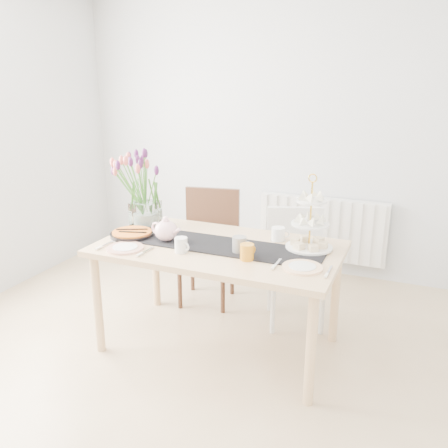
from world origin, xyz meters
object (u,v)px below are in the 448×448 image
at_px(radiator, 322,229).
at_px(tulip_vase, 144,177).
at_px(chair_brown, 209,236).
at_px(chair_white, 295,257).
at_px(mug_grey, 239,245).
at_px(mug_white, 181,245).
at_px(dining_table, 219,256).
at_px(cake_stand, 310,230).
at_px(tart_tin, 132,234).
at_px(cream_jug, 278,234).
at_px(mug_orange, 247,252).
at_px(teapot, 166,231).
at_px(plate_left, 125,248).
at_px(plate_right, 302,267).

distance_m(radiator, tulip_vase, 1.86).
xyz_separation_m(chair_brown, chair_white, (0.76, -0.08, -0.04)).
bearing_deg(mug_grey, mug_white, -163.97).
height_order(dining_table, cake_stand, cake_stand).
bearing_deg(tart_tin, tulip_vase, 100.68).
distance_m(cream_jug, mug_orange, 0.43).
distance_m(cake_stand, teapot, 0.96).
xyz_separation_m(chair_brown, cream_jug, (0.72, -0.44, 0.25)).
distance_m(cake_stand, plate_left, 1.21).
distance_m(chair_brown, teapot, 0.81).
distance_m(radiator, cake_stand, 1.49).
distance_m(chair_white, cake_stand, 0.62).
height_order(tart_tin, mug_orange, mug_orange).
relative_size(tart_tin, mug_white, 3.14).
relative_size(tulip_vase, plate_right, 2.79).
distance_m(cake_stand, mug_orange, 0.46).
bearing_deg(radiator, plate_right, -82.53).
height_order(tart_tin, mug_grey, mug_grey).
height_order(radiator, dining_table, same).
bearing_deg(tulip_vase, cream_jug, 2.63).
bearing_deg(mug_grey, tart_tin, 173.68).
relative_size(dining_table, tart_tin, 5.21).
distance_m(chair_white, tart_tin, 1.24).
bearing_deg(mug_orange, tart_tin, 105.15).
relative_size(radiator, plate_left, 4.94).
bearing_deg(tart_tin, chair_white, 33.74).
bearing_deg(dining_table, mug_grey, -22.00).
bearing_deg(tulip_vase, plate_left, -73.18).
xyz_separation_m(cake_stand, mug_orange, (-0.31, -0.33, -0.08)).
xyz_separation_m(chair_white, tulip_vase, (-1.06, -0.41, 0.61)).
distance_m(radiator, chair_brown, 1.18).
height_order(chair_white, tart_tin, chair_white).
height_order(plate_left, plate_right, same).
relative_size(chair_white, cream_jug, 9.35).
relative_size(radiator, dining_table, 0.75).
distance_m(radiator, mug_grey, 1.70).
relative_size(tart_tin, plate_left, 1.26).
bearing_deg(mug_orange, dining_table, 79.67).
relative_size(dining_table, cake_stand, 3.59).
xyz_separation_m(cream_jug, plate_right, (0.28, -0.42, -0.04)).
distance_m(chair_white, teapot, 1.05).
relative_size(tart_tin, plate_right, 1.28).
height_order(cream_jug, mug_grey, mug_grey).
height_order(chair_white, mug_orange, chair_white).
xyz_separation_m(cream_jug, mug_white, (-0.50, -0.46, 0.00)).
relative_size(mug_grey, mug_white, 1.10).
relative_size(chair_white, teapot, 3.46).
height_order(radiator, chair_white, chair_white).
relative_size(radiator, mug_white, 12.25).
bearing_deg(cake_stand, mug_white, -153.13).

